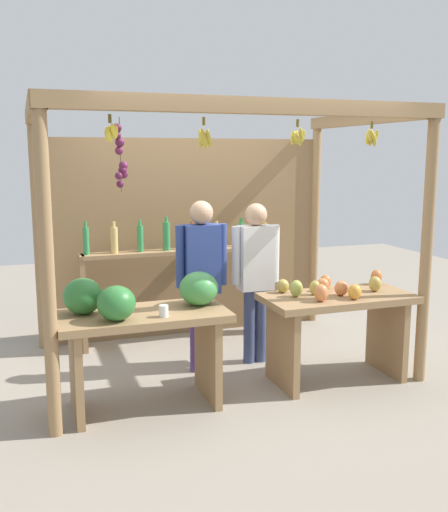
# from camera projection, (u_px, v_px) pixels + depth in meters

# --- Properties ---
(ground_plane) EXTENTS (12.00, 12.00, 0.00)m
(ground_plane) POSITION_uv_depth(u_px,v_px,m) (217.00, 362.00, 5.62)
(ground_plane) COLOR gray
(ground_plane) RESTS_ON ground
(market_stall) EXTENTS (3.25, 2.14, 2.40)m
(market_stall) POSITION_uv_depth(u_px,v_px,m) (201.00, 214.00, 5.82)
(market_stall) COLOR #99754C
(market_stall) RESTS_ON ground
(fruit_counter_left) EXTENTS (1.35, 0.68, 1.06)m
(fruit_counter_left) POSITION_uv_depth(u_px,v_px,m) (141.00, 321.00, 4.51)
(fruit_counter_left) COLOR #99754C
(fruit_counter_left) RESTS_ON ground
(fruit_counter_right) EXTENTS (1.32, 0.65, 0.93)m
(fruit_counter_right) POSITION_uv_depth(u_px,v_px,m) (336.00, 315.00, 5.10)
(fruit_counter_right) COLOR #99754C
(fruit_counter_right) RESTS_ON ground
(bottle_shelf_unit) EXTENTS (2.09, 0.22, 1.36)m
(bottle_shelf_unit) POSITION_uv_depth(u_px,v_px,m) (180.00, 267.00, 6.14)
(bottle_shelf_unit) COLOR #99754C
(bottle_shelf_unit) RESTS_ON ground
(vendor_man) EXTENTS (0.48, 0.21, 1.58)m
(vendor_man) POSITION_uv_depth(u_px,v_px,m) (202.00, 271.00, 5.26)
(vendor_man) COLOR #52347C
(vendor_man) RESTS_ON ground
(vendor_woman) EXTENTS (0.48, 0.21, 1.54)m
(vendor_woman) POSITION_uv_depth(u_px,v_px,m) (256.00, 269.00, 5.49)
(vendor_woman) COLOR #3B4875
(vendor_woman) RESTS_ON ground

